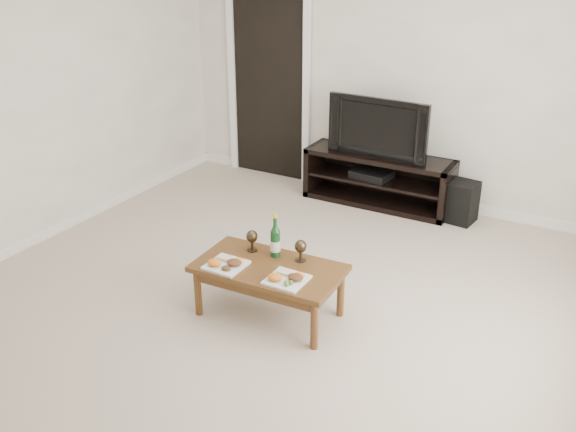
# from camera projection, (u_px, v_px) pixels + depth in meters

# --- Properties ---
(floor) EXTENTS (5.50, 5.50, 0.00)m
(floor) POSITION_uv_depth(u_px,v_px,m) (261.00, 318.00, 4.85)
(floor) COLOR beige
(floor) RESTS_ON ground
(back_wall) EXTENTS (5.00, 0.04, 2.60)m
(back_wall) POSITION_uv_depth(u_px,v_px,m) (401.00, 78.00, 6.51)
(back_wall) COLOR white
(back_wall) RESTS_ON ground
(doorway) EXTENTS (0.90, 0.02, 2.05)m
(doorway) POSITION_uv_depth(u_px,v_px,m) (269.00, 88.00, 7.29)
(doorway) COLOR black
(doorway) RESTS_ON ground
(media_console) EXTENTS (1.56, 0.45, 0.55)m
(media_console) POSITION_uv_depth(u_px,v_px,m) (378.00, 179.00, 6.75)
(media_console) COLOR black
(media_console) RESTS_ON ground
(television) EXTENTS (1.07, 0.18, 0.62)m
(television) POSITION_uv_depth(u_px,v_px,m) (381.00, 126.00, 6.51)
(television) COLOR black
(television) RESTS_ON media_console
(av_receiver) EXTENTS (0.43, 0.34, 0.08)m
(av_receiver) POSITION_uv_depth(u_px,v_px,m) (372.00, 174.00, 6.76)
(av_receiver) COLOR black
(av_receiver) RESTS_ON media_console
(subwoofer) EXTENTS (0.31, 0.31, 0.42)m
(subwoofer) POSITION_uv_depth(u_px,v_px,m) (461.00, 202.00, 6.37)
(subwoofer) COLOR black
(subwoofer) RESTS_ON ground
(coffee_table) EXTENTS (1.11, 0.64, 0.42)m
(coffee_table) POSITION_uv_depth(u_px,v_px,m) (269.00, 291.00, 4.81)
(coffee_table) COLOR brown
(coffee_table) RESTS_ON ground
(plate_left) EXTENTS (0.27, 0.27, 0.07)m
(plate_left) POSITION_uv_depth(u_px,v_px,m) (226.00, 262.00, 4.70)
(plate_left) COLOR white
(plate_left) RESTS_ON coffee_table
(plate_right) EXTENTS (0.27, 0.27, 0.07)m
(plate_right) POSITION_uv_depth(u_px,v_px,m) (287.00, 277.00, 4.51)
(plate_right) COLOR white
(plate_right) RESTS_ON coffee_table
(wine_bottle) EXTENTS (0.07, 0.07, 0.35)m
(wine_bottle) POSITION_uv_depth(u_px,v_px,m) (275.00, 235.00, 4.79)
(wine_bottle) COLOR #103A18
(wine_bottle) RESTS_ON coffee_table
(goblet_left) EXTENTS (0.09, 0.09, 0.17)m
(goblet_left) POSITION_uv_depth(u_px,v_px,m) (252.00, 241.00, 4.91)
(goblet_left) COLOR #382D1E
(goblet_left) RESTS_ON coffee_table
(goblet_right) EXTENTS (0.09, 0.09, 0.17)m
(goblet_right) POSITION_uv_depth(u_px,v_px,m) (301.00, 251.00, 4.76)
(goblet_right) COLOR #382D1E
(goblet_right) RESTS_ON coffee_table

